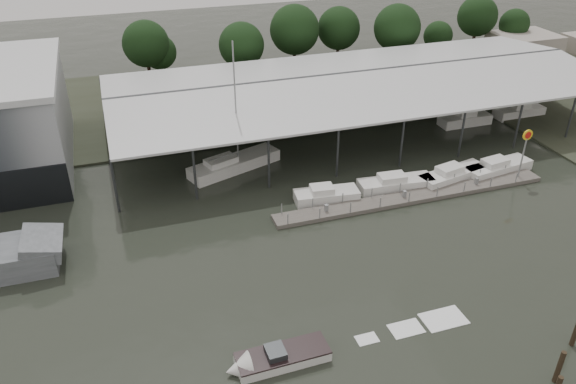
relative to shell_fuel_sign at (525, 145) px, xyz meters
name	(u,v)px	position (x,y,z in m)	size (l,w,h in m)	color
ground	(301,297)	(-27.00, -9.99, -3.93)	(200.00, 200.00, 0.00)	#262B22
land_strip_far	(198,101)	(-27.00, 32.01, -3.83)	(140.00, 30.00, 0.30)	#33392B
covered_boat_shed	(358,77)	(-10.00, 18.01, 2.20)	(58.24, 24.00, 6.96)	silver
floating_dock	(413,197)	(-12.00, 0.01, -3.72)	(28.00, 2.00, 1.40)	#625D56
shell_fuel_sign	(525,145)	(0.00, 0.00, 0.00)	(1.10, 0.18, 5.55)	gray
distant_commercial_buildings	(545,45)	(32.03, 34.70, -2.08)	(22.00, 8.00, 4.00)	#9E958B
white_sailboat	(233,164)	(-27.01, 11.33, -3.27)	(10.40, 5.89, 13.69)	white
speedboat_underway	(274,359)	(-30.79, -15.57, -3.53)	(17.74, 2.50, 2.00)	white
moored_cruiser_0	(326,195)	(-20.11, 2.33, -3.31)	(6.32, 2.88, 1.70)	white
moored_cruiser_1	(395,183)	(-12.76, 2.31, -3.31)	(7.67, 2.80, 1.70)	white
moored_cruiser_2	(452,175)	(-6.39, 2.07, -3.31)	(7.99, 3.75, 1.70)	white
moored_cruiser_3	(497,168)	(-1.08, 1.96, -3.31)	(7.87, 3.26, 1.70)	white
horizon_tree_line	(333,32)	(-5.14, 37.59, 2.44)	(65.78, 11.56, 10.79)	black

